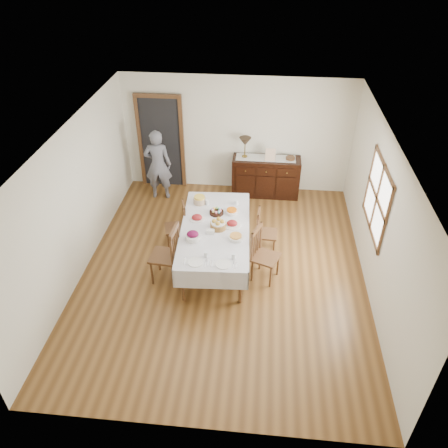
# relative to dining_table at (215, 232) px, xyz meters

# --- Properties ---
(ground) EXTENTS (6.00, 6.00, 0.00)m
(ground) POSITION_rel_dining_table_xyz_m (0.17, -0.19, -0.71)
(ground) COLOR brown
(room_shell) EXTENTS (5.02, 6.02, 2.65)m
(room_shell) POSITION_rel_dining_table_xyz_m (0.02, 0.23, 0.93)
(room_shell) COLOR white
(room_shell) RESTS_ON ground
(dining_table) EXTENTS (1.31, 2.39, 0.80)m
(dining_table) POSITION_rel_dining_table_xyz_m (0.00, 0.00, 0.00)
(dining_table) COLOR silver
(dining_table) RESTS_ON ground
(chair_left_near) EXTENTS (0.51, 0.51, 1.11)m
(chair_left_near) POSITION_rel_dining_table_xyz_m (-0.76, -0.51, -0.15)
(chair_left_near) COLOR #52331C
(chair_left_near) RESTS_ON ground
(chair_left_far) EXTENTS (0.48, 0.48, 0.94)m
(chair_left_far) POSITION_rel_dining_table_xyz_m (-0.76, 0.44, -0.23)
(chair_left_far) COLOR #52331C
(chair_left_far) RESTS_ON ground
(chair_right_near) EXTENTS (0.55, 0.55, 1.02)m
(chair_right_near) POSITION_rel_dining_table_xyz_m (0.86, -0.30, -0.19)
(chair_right_near) COLOR #52331C
(chair_right_near) RESTS_ON ground
(chair_right_far) EXTENTS (0.40, 0.40, 0.90)m
(chair_right_far) POSITION_rel_dining_table_xyz_m (0.87, 0.44, -0.25)
(chair_right_far) COLOR #52331C
(chair_right_far) RESTS_ON ground
(sideboard) EXTENTS (1.49, 0.54, 0.89)m
(sideboard) POSITION_rel_dining_table_xyz_m (0.85, 2.52, -0.26)
(sideboard) COLOR black
(sideboard) RESTS_ON ground
(person) EXTENTS (0.56, 0.39, 1.71)m
(person) POSITION_rel_dining_table_xyz_m (-1.51, 2.18, 0.15)
(person) COLOR slate
(person) RESTS_ON ground
(bread_basket) EXTENTS (0.28, 0.28, 0.18)m
(bread_basket) POSITION_rel_dining_table_xyz_m (0.06, -0.02, 0.17)
(bread_basket) COLOR brown
(bread_basket) RESTS_ON dining_table
(egg_basket) EXTENTS (0.26, 0.26, 0.10)m
(egg_basket) POSITION_rel_dining_table_xyz_m (-0.02, 0.43, 0.13)
(egg_basket) COLOR black
(egg_basket) RESTS_ON dining_table
(ham_platter_a) EXTENTS (0.27, 0.27, 0.11)m
(ham_platter_a) POSITION_rel_dining_table_xyz_m (-0.35, 0.21, 0.12)
(ham_platter_a) COLOR silver
(ham_platter_a) RESTS_ON dining_table
(ham_platter_b) EXTENTS (0.32, 0.32, 0.11)m
(ham_platter_b) POSITION_rel_dining_table_xyz_m (0.29, 0.10, 0.12)
(ham_platter_b) COLOR silver
(ham_platter_b) RESTS_ON dining_table
(beet_bowl) EXTENTS (0.25, 0.25, 0.17)m
(beet_bowl) POSITION_rel_dining_table_xyz_m (-0.33, -0.38, 0.16)
(beet_bowl) COLOR silver
(beet_bowl) RESTS_ON dining_table
(carrot_bowl) EXTENTS (0.23, 0.23, 0.09)m
(carrot_bowl) POSITION_rel_dining_table_xyz_m (0.25, 0.46, 0.13)
(carrot_bowl) COLOR silver
(carrot_bowl) RESTS_ON dining_table
(pineapple_bowl) EXTENTS (0.23, 0.23, 0.15)m
(pineapple_bowl) POSITION_rel_dining_table_xyz_m (-0.38, 0.75, 0.17)
(pineapple_bowl) COLOR tan
(pineapple_bowl) RESTS_ON dining_table
(casserole_dish) EXTENTS (0.26, 0.26, 0.08)m
(casserole_dish) POSITION_rel_dining_table_xyz_m (0.38, -0.29, 0.13)
(casserole_dish) COLOR silver
(casserole_dish) RESTS_ON dining_table
(butter_dish) EXTENTS (0.14, 0.10, 0.07)m
(butter_dish) POSITION_rel_dining_table_xyz_m (-0.06, -0.18, 0.13)
(butter_dish) COLOR silver
(butter_dish) RESTS_ON dining_table
(setting_left) EXTENTS (0.43, 0.31, 0.10)m
(setting_left) POSITION_rel_dining_table_xyz_m (-0.15, -0.91, 0.11)
(setting_left) COLOR silver
(setting_left) RESTS_ON dining_table
(setting_right) EXTENTS (0.43, 0.31, 0.10)m
(setting_right) POSITION_rel_dining_table_xyz_m (0.28, -0.92, 0.11)
(setting_right) COLOR silver
(setting_right) RESTS_ON dining_table
(glass_far_a) EXTENTS (0.06, 0.06, 0.10)m
(glass_far_a) POSITION_rel_dining_table_xyz_m (-0.23, 0.71, 0.14)
(glass_far_a) COLOR silver
(glass_far_a) RESTS_ON dining_table
(glass_far_b) EXTENTS (0.07, 0.07, 0.09)m
(glass_far_b) POSITION_rel_dining_table_xyz_m (0.31, 0.77, 0.14)
(glass_far_b) COLOR silver
(glass_far_b) RESTS_ON dining_table
(runner) EXTENTS (1.30, 0.35, 0.01)m
(runner) POSITION_rel_dining_table_xyz_m (0.82, 2.56, 0.19)
(runner) COLOR silver
(runner) RESTS_ON sideboard
(table_lamp) EXTENTS (0.26, 0.26, 0.46)m
(table_lamp) POSITION_rel_dining_table_xyz_m (0.36, 2.56, 0.54)
(table_lamp) COLOR brown
(table_lamp) RESTS_ON sideboard
(picture_frame) EXTENTS (0.22, 0.08, 0.28)m
(picture_frame) POSITION_rel_dining_table_xyz_m (0.92, 2.44, 0.33)
(picture_frame) COLOR beige
(picture_frame) RESTS_ON sideboard
(deco_bowl) EXTENTS (0.20, 0.20, 0.06)m
(deco_bowl) POSITION_rel_dining_table_xyz_m (1.36, 2.54, 0.22)
(deco_bowl) COLOR #52331C
(deco_bowl) RESTS_ON sideboard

